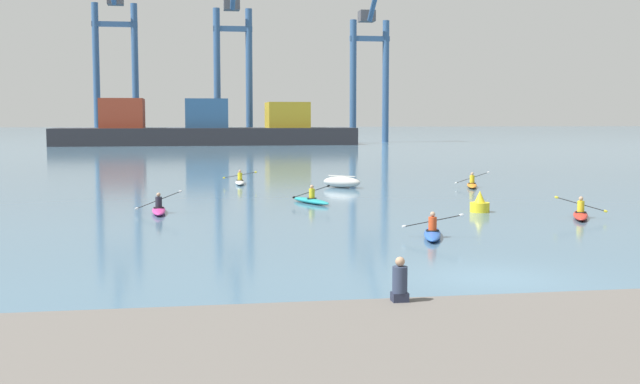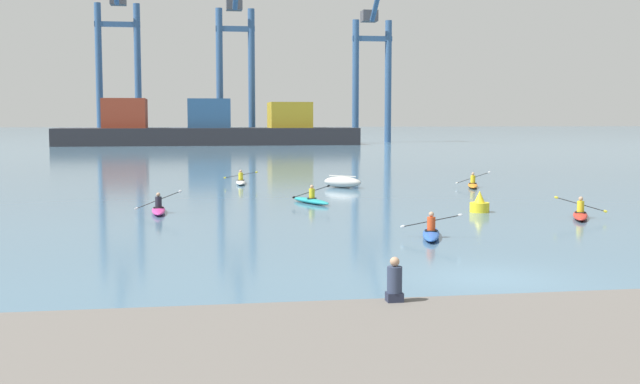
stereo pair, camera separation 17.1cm
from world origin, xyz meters
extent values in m
plane|color=#476B84|center=(0.00, 0.00, 0.00)|extent=(800.00, 800.00, 0.00)
cube|color=#28282D|center=(-5.11, 111.54, 1.40)|extent=(48.87, 10.90, 2.79)
cube|color=#993823|center=(-18.55, 111.54, 5.17)|extent=(6.84, 7.63, 4.76)
cube|color=#2D5684|center=(-5.11, 111.54, 5.17)|extent=(6.84, 7.63, 4.75)
cube|color=#B29323|center=(8.33, 111.54, 4.91)|extent=(6.84, 7.63, 4.24)
cylinder|color=#335684|center=(-24.19, 127.23, 12.46)|extent=(1.20, 1.20, 24.91)
cylinder|color=#335684|center=(-17.37, 127.23, 12.46)|extent=(1.20, 1.20, 24.91)
cube|color=#335684|center=(-20.78, 127.23, 21.18)|extent=(8.01, 0.90, 0.90)
cylinder|color=#335684|center=(-2.90, 121.18, 11.81)|extent=(1.20, 1.20, 23.62)
cylinder|color=#335684|center=(2.76, 121.18, 11.81)|extent=(1.20, 1.20, 23.62)
cube|color=#335684|center=(-0.07, 121.18, 20.07)|extent=(6.86, 0.90, 0.90)
cube|color=#47474C|center=(-0.07, 123.68, 24.62)|extent=(2.80, 2.80, 2.00)
cylinder|color=#335684|center=(21.51, 120.69, 11.01)|extent=(1.20, 1.20, 22.02)
cylinder|color=#335684|center=(27.57, 120.69, 11.01)|extent=(1.20, 1.20, 22.02)
cube|color=#335684|center=(24.54, 120.69, 18.72)|extent=(7.26, 0.90, 0.90)
cube|color=#47474C|center=(24.54, 123.19, 23.02)|extent=(2.80, 2.80, 2.00)
ellipsoid|color=beige|center=(1.35, 28.20, 0.35)|extent=(2.67, 2.56, 0.70)
cube|color=beige|center=(1.35, 28.20, 0.73)|extent=(1.49, 1.35, 0.06)
cylinder|color=yellow|center=(5.15, 14.42, 0.23)|extent=(0.90, 0.90, 0.45)
cone|color=yellow|center=(5.15, 14.42, 0.73)|extent=(0.49, 0.50, 0.55)
ellipsoid|color=#C13384|center=(-9.47, 16.44, 0.13)|extent=(0.72, 3.42, 0.26)
torus|color=black|center=(-9.46, 16.34, 0.27)|extent=(0.51, 0.51, 0.05)
cylinder|color=#23232D|center=(-9.46, 16.34, 0.51)|extent=(0.30, 0.30, 0.50)
sphere|color=tan|center=(-9.46, 16.34, 0.86)|extent=(0.19, 0.19, 0.19)
cylinder|color=black|center=(-9.47, 16.39, 0.61)|extent=(1.98, 0.10, 0.78)
ellipsoid|color=silver|center=(-10.45, 16.36, 0.24)|extent=(0.21, 0.05, 0.17)
ellipsoid|color=silver|center=(-8.48, 16.43, 0.98)|extent=(0.21, 0.05, 0.17)
ellipsoid|color=orange|center=(9.49, 27.10, 0.13)|extent=(1.64, 3.42, 0.26)
torus|color=black|center=(9.46, 27.01, 0.27)|extent=(0.62, 0.62, 0.05)
cylinder|color=gold|center=(9.46, 27.01, 0.51)|extent=(0.30, 0.30, 0.50)
sphere|color=tan|center=(9.46, 27.01, 0.86)|extent=(0.19, 0.19, 0.19)
cylinder|color=black|center=(9.47, 27.06, 0.61)|extent=(1.90, 0.66, 0.73)
ellipsoid|color=silver|center=(8.53, 27.37, 0.26)|extent=(0.21, 0.10, 0.16)
ellipsoid|color=silver|center=(10.41, 26.74, 0.96)|extent=(0.21, 0.10, 0.16)
ellipsoid|color=teal|center=(-1.97, 19.44, 0.13)|extent=(1.81, 3.38, 0.26)
torus|color=black|center=(-1.93, 19.34, 0.27)|extent=(0.64, 0.64, 0.05)
cylinder|color=gold|center=(-1.93, 19.34, 0.51)|extent=(0.30, 0.30, 0.50)
sphere|color=tan|center=(-1.93, 19.34, 0.86)|extent=(0.19, 0.19, 0.19)
cylinder|color=black|center=(-1.95, 19.39, 0.61)|extent=(1.92, 0.78, 0.52)
ellipsoid|color=black|center=(-2.90, 19.02, 0.37)|extent=(0.20, 0.11, 0.15)
ellipsoid|color=black|center=(-1.00, 19.76, 0.85)|extent=(0.20, 0.11, 0.15)
ellipsoid|color=red|center=(8.68, 11.61, 0.13)|extent=(2.06, 3.31, 0.26)
torus|color=black|center=(8.63, 11.52, 0.27)|extent=(0.66, 0.66, 0.05)
cylinder|color=gold|center=(8.63, 11.52, 0.51)|extent=(0.30, 0.30, 0.50)
sphere|color=tan|center=(8.63, 11.52, 0.86)|extent=(0.19, 0.19, 0.19)
cylinder|color=black|center=(8.66, 11.57, 0.61)|extent=(1.84, 0.95, 0.57)
ellipsoid|color=yellow|center=(7.75, 12.02, 0.88)|extent=(0.20, 0.13, 0.15)
ellipsoid|color=yellow|center=(9.56, 11.11, 0.34)|extent=(0.20, 0.13, 0.15)
ellipsoid|color=silver|center=(-4.76, 31.89, 0.13)|extent=(0.84, 3.43, 0.26)
torus|color=black|center=(-4.77, 31.79, 0.27)|extent=(0.52, 0.52, 0.05)
cylinder|color=gold|center=(-4.77, 31.79, 0.51)|extent=(0.30, 0.30, 0.50)
sphere|color=tan|center=(-4.77, 31.79, 0.86)|extent=(0.19, 0.19, 0.19)
cylinder|color=black|center=(-4.77, 31.84, 0.61)|extent=(2.07, 0.18, 0.39)
ellipsoid|color=yellow|center=(-5.80, 31.92, 0.43)|extent=(0.20, 0.05, 0.14)
ellipsoid|color=yellow|center=(-3.74, 31.77, 0.79)|extent=(0.20, 0.05, 0.14)
ellipsoid|color=#2856B2|center=(0.62, 7.29, 0.13)|extent=(1.60, 3.42, 0.26)
torus|color=black|center=(0.59, 7.19, 0.27)|extent=(0.61, 0.61, 0.05)
cylinder|color=#DB471E|center=(0.59, 7.19, 0.51)|extent=(0.30, 0.30, 0.50)
sphere|color=tan|center=(0.59, 7.19, 0.86)|extent=(0.19, 0.19, 0.19)
cylinder|color=black|center=(0.61, 7.24, 0.61)|extent=(1.97, 0.65, 0.49)
ellipsoid|color=silver|center=(-0.37, 7.55, 0.38)|extent=(0.20, 0.10, 0.15)
ellipsoid|color=silver|center=(1.58, 6.93, 0.84)|extent=(0.20, 0.10, 0.15)
cube|color=#23283D|center=(-4.00, -5.14, 0.78)|extent=(0.32, 0.28, 0.18)
cylinder|color=#2D3851|center=(-4.00, -5.14, 1.13)|extent=(0.30, 0.30, 0.52)
sphere|color=tan|center=(-4.00, -5.14, 1.49)|extent=(0.19, 0.19, 0.19)
camera|label=1|loc=(-8.09, -20.01, 4.30)|focal=44.24mm
camera|label=2|loc=(-7.92, -20.04, 4.30)|focal=44.24mm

